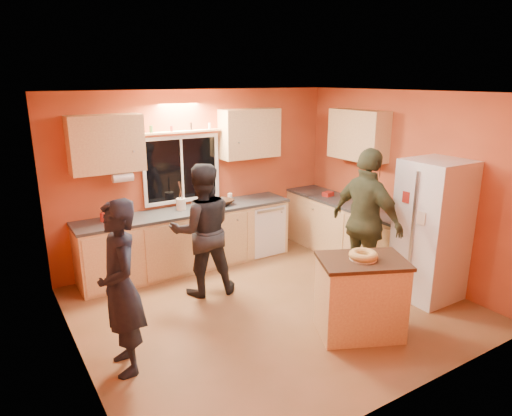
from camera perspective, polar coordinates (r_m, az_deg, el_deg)
ground at (r=5.83m, az=1.99°, el=-12.24°), size 4.50×4.50×0.00m
room_shell at (r=5.67m, az=0.83°, el=4.37°), size 4.54×4.04×2.61m
back_counter at (r=7.01m, az=-5.66°, el=-3.31°), size 4.23×0.62×0.90m
right_counter at (r=7.16m, az=12.82°, el=-3.22°), size 0.62×1.84×0.90m
refrigerator at (r=6.18m, az=21.12°, el=-2.63°), size 0.72×0.70×1.80m
island at (r=5.21m, az=12.92°, el=-10.71°), size 1.10×0.95×0.89m
bundt_pastry at (r=5.02m, az=13.26°, el=-5.77°), size 0.31×0.31×0.09m
person_left at (r=4.52m, az=-16.55°, el=-9.58°), size 0.44×0.65×1.71m
person_center at (r=5.91m, az=-6.73°, el=-2.76°), size 0.98×0.85×1.74m
person_right at (r=6.06m, az=13.63°, el=-1.75°), size 0.52×1.15×1.92m
mixing_bowl at (r=6.94m, az=-4.22°, el=0.75°), size 0.40×0.40×0.08m
utensil_crock at (r=6.73m, az=-9.35°, el=0.47°), size 0.14×0.14×0.17m
potted_plant at (r=6.76m, az=14.27°, el=0.87°), size 0.33×0.31×0.31m
red_box at (r=7.52m, az=8.99°, el=1.74°), size 0.18×0.15×0.07m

